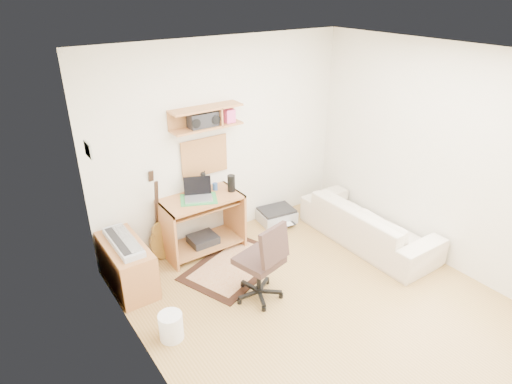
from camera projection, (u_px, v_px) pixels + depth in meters
floor at (323, 307)px, 4.76m from camera, size 3.60×4.00×0.01m
ceiling at (344, 58)px, 3.62m from camera, size 3.60×4.00×0.01m
back_wall at (223, 142)px, 5.67m from camera, size 3.60×0.01×2.60m
left_wall at (153, 262)px, 3.26m from camera, size 0.01×4.00×2.60m
right_wall at (446, 159)px, 5.11m from camera, size 0.01×4.00×2.60m
wall_shelf at (206, 118)px, 5.24m from camera, size 0.90×0.25×0.26m
cork_board at (204, 156)px, 5.55m from camera, size 0.64×0.03×0.49m
wall_photo at (88, 150)px, 4.20m from camera, size 0.02×0.20×0.15m
desk at (202, 224)px, 5.60m from camera, size 1.00×0.55×0.75m
laptop at (198, 190)px, 5.35m from camera, size 0.44×0.44×0.26m
speaker at (231, 183)px, 5.57m from camera, size 0.10×0.10×0.22m
desk_lamp at (205, 181)px, 5.55m from camera, size 0.10×0.10×0.29m
pencil_cup at (215, 187)px, 5.63m from camera, size 0.06×0.06×0.09m
boombox at (203, 120)px, 5.22m from camera, size 0.36×0.16×0.18m
rug at (234, 266)px, 5.42m from camera, size 1.45×1.21×0.02m
task_chair at (259, 260)px, 4.70m from camera, size 0.60×0.60×0.96m
cabinet at (127, 265)px, 4.97m from camera, size 0.40×0.90×0.55m
music_keyboard at (123, 242)px, 4.84m from camera, size 0.23×0.75×0.07m
guitar at (159, 217)px, 5.35m from camera, size 0.31×0.20×1.16m
waste_basket at (171, 326)px, 4.28m from camera, size 0.28×0.28×0.28m
printer at (276, 216)px, 6.40m from camera, size 0.55×0.46×0.19m
sofa at (369, 217)px, 5.78m from camera, size 0.56×1.90×0.74m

